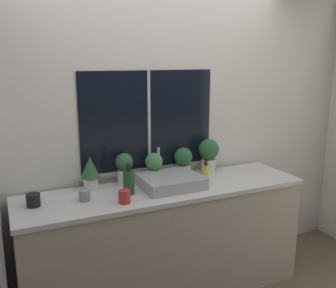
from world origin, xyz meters
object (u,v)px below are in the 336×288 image
potted_plant_far_left (90,171)px  potted_plant_right (183,161)px  potted_plant_left (124,167)px  soap_bottle (206,172)px  mug_grey (85,195)px  potted_plant_center (154,165)px  potted_plant_far_right (209,153)px  mug_red (124,197)px  bottle_tall (129,182)px  mug_black (33,200)px  sink (170,181)px

potted_plant_far_left → potted_plant_right: 0.81m
potted_plant_left → soap_bottle: potted_plant_left is taller
potted_plant_right → mug_grey: (-0.90, -0.23, -0.09)m
mug_grey → potted_plant_left: bearing=31.7°
potted_plant_center → potted_plant_far_right: (0.52, 0.00, 0.05)m
potted_plant_far_left → potted_plant_center: potted_plant_far_left is taller
mug_red → bottle_tall: bearing=61.5°
potted_plant_far_right → mug_grey: potted_plant_far_right is taller
mug_red → mug_black: bearing=160.9°
soap_bottle → sink: bearing=-178.3°
soap_bottle → bottle_tall: bottle_tall is taller
mug_grey → mug_black: bearing=172.7°
potted_plant_left → mug_grey: bearing=-148.3°
potted_plant_right → mug_grey: 0.94m
soap_bottle → mug_red: soap_bottle is taller
soap_bottle → bottle_tall: (-0.68, -0.04, 0.03)m
potted_plant_far_left → potted_plant_right: bearing=0.0°
sink → mug_red: sink is taller
potted_plant_far_right → mug_black: (-1.50, -0.19, -0.13)m
bottle_tall → mug_grey: bottle_tall is taller
potted_plant_far_left → potted_plant_far_right: potted_plant_far_right is taller
potted_plant_center → potted_plant_far_right: bearing=0.0°
potted_plant_left → potted_plant_right: (0.53, 0.00, -0.01)m
potted_plant_right → mug_red: bearing=-149.4°
mug_red → sink: bearing=22.7°
potted_plant_far_left → bottle_tall: bearing=-45.3°
mug_red → soap_bottle: bearing=14.2°
potted_plant_far_right → potted_plant_right: bearing=180.0°
soap_bottle → mug_red: bearing=-165.8°
potted_plant_far_left → mug_red: size_ratio=2.74×
potted_plant_right → bottle_tall: 0.62m
potted_plant_right → potted_plant_left: bearing=-180.0°
sink → potted_plant_far_left: bearing=160.5°
potted_plant_center → potted_plant_left: bearing=-180.0°
potted_plant_right → mug_grey: bearing=-165.7°
potted_plant_far_left → bottle_tall: potted_plant_far_left is taller
mug_red → potted_plant_center: bearing=45.1°
potted_plant_right → soap_bottle: bearing=-61.6°
bottle_tall → mug_grey: bearing=179.6°
potted_plant_center → mug_red: bearing=-134.9°
potted_plant_far_right → soap_bottle: size_ratio=1.80×
mug_black → mug_red: 0.62m
potted_plant_left → mug_black: potted_plant_left is taller
potted_plant_far_left → potted_plant_far_right: 1.06m
bottle_tall → mug_grey: size_ratio=2.88×
potted_plant_right → mug_red: size_ratio=2.62×
potted_plant_right → mug_black: (-1.25, -0.19, -0.09)m
potted_plant_center → potted_plant_far_left: bearing=180.0°
potted_plant_far_left → potted_plant_far_right: (1.06, 0.00, 0.03)m
sink → soap_bottle: (0.33, 0.01, 0.02)m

